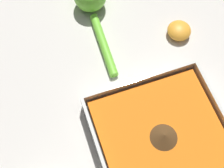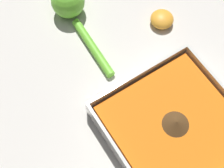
{
  "view_description": "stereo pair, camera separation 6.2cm",
  "coord_description": "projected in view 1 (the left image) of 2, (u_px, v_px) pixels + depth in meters",
  "views": [
    {
      "loc": [
        0.13,
        -0.11,
        0.58
      ],
      "look_at": [
        -0.12,
        -0.02,
        0.03
      ],
      "focal_mm": 50.0,
      "sensor_mm": 36.0,
      "label": 1
    },
    {
      "loc": [
        0.1,
        -0.17,
        0.58
      ],
      "look_at": [
        -0.12,
        -0.02,
        0.03
      ],
      "focal_mm": 50.0,
      "sensor_mm": 36.0,
      "label": 2
    }
  ],
  "objects": [
    {
      "name": "square_dish",
      "position": [
        162.0,
        140.0,
        0.58
      ],
      "size": [
        0.24,
        0.24,
        0.05
      ],
      "color": "silver",
      "rests_on": "ground_plane"
    },
    {
      "name": "ground_plane",
      "position": [
        144.0,
        138.0,
        0.6
      ],
      "size": [
        4.0,
        4.0,
        0.0
      ],
      "primitive_type": "plane",
      "color": "beige"
    },
    {
      "name": "lemon_half",
      "position": [
        179.0,
        31.0,
        0.69
      ],
      "size": [
        0.05,
        0.05,
        0.03
      ],
      "color": "orange",
      "rests_on": "ground_plane"
    },
    {
      "name": "lemon_squeezer",
      "position": [
        90.0,
        1.0,
        0.7
      ],
      "size": [
        0.23,
        0.08,
        0.08
      ],
      "rotation": [
        0.0,
        0.0,
        3.11
      ],
      "color": "#6BC633",
      "rests_on": "ground_plane"
    }
  ]
}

